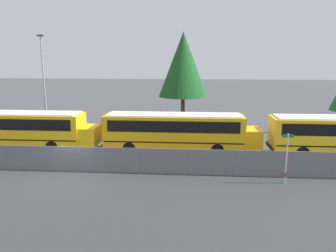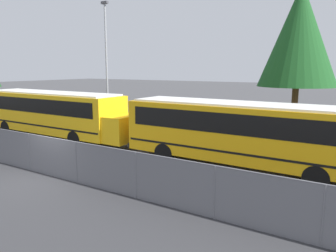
{
  "view_description": "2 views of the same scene",
  "coord_description": "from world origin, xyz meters",
  "px_view_note": "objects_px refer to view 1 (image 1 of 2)",
  "views": [
    {
      "loc": [
        8.21,
        -20.88,
        7.7
      ],
      "look_at": [
        6.13,
        5.94,
        2.08
      ],
      "focal_mm": 35.0,
      "sensor_mm": 36.0,
      "label": 1
    },
    {
      "loc": [
        11.84,
        -9.09,
        4.77
      ],
      "look_at": [
        2.36,
        5.89,
        1.63
      ],
      "focal_mm": 35.0,
      "sensor_mm": 36.0,
      "label": 2
    }
  ],
  "objects_px": {
    "tree_2": "(183,65)",
    "school_bus_2": "(177,129)",
    "street_sign": "(286,157)",
    "light_pole": "(44,82)",
    "school_bus_1": "(20,127)"
  },
  "relations": [
    {
      "from": "tree_2",
      "to": "school_bus_2",
      "type": "bearing_deg",
      "value": -90.86
    },
    {
      "from": "street_sign",
      "to": "tree_2",
      "type": "bearing_deg",
      "value": 112.99
    },
    {
      "from": "school_bus_2",
      "to": "light_pole",
      "type": "relative_size",
      "value": 1.3
    },
    {
      "from": "school_bus_1",
      "to": "school_bus_2",
      "type": "xyz_separation_m",
      "value": [
        13.48,
        0.12,
        0.0
      ]
    },
    {
      "from": "school_bus_2",
      "to": "tree_2",
      "type": "xyz_separation_m",
      "value": [
        0.15,
        9.74,
        5.07
      ]
    },
    {
      "from": "school_bus_2",
      "to": "tree_2",
      "type": "relative_size",
      "value": 1.23
    },
    {
      "from": "school_bus_1",
      "to": "school_bus_2",
      "type": "relative_size",
      "value": 1.0
    },
    {
      "from": "school_bus_2",
      "to": "light_pole",
      "type": "xyz_separation_m",
      "value": [
        -13.62,
        5.38,
        3.45
      ]
    },
    {
      "from": "school_bus_1",
      "to": "light_pole",
      "type": "relative_size",
      "value": 1.3
    },
    {
      "from": "light_pole",
      "to": "tree_2",
      "type": "xyz_separation_m",
      "value": [
        13.76,
        4.36,
        1.62
      ]
    },
    {
      "from": "school_bus_1",
      "to": "light_pole",
      "type": "distance_m",
      "value": 6.5
    },
    {
      "from": "street_sign",
      "to": "light_pole",
      "type": "height_order",
      "value": "light_pole"
    },
    {
      "from": "school_bus_1",
      "to": "street_sign",
      "type": "xyz_separation_m",
      "value": [
        20.56,
        -6.48,
        -0.21
      ]
    },
    {
      "from": "school_bus_1",
      "to": "street_sign",
      "type": "height_order",
      "value": "street_sign"
    },
    {
      "from": "light_pole",
      "to": "tree_2",
      "type": "height_order",
      "value": "tree_2"
    }
  ]
}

